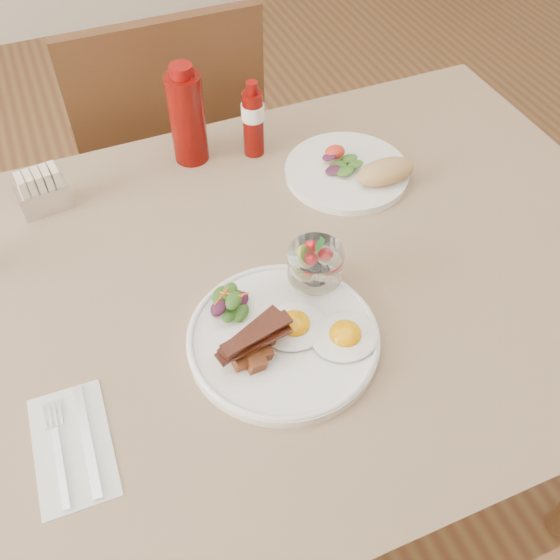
{
  "coord_description": "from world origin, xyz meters",
  "views": [
    {
      "loc": [
        -0.23,
        -0.61,
        1.5
      ],
      "look_at": [
        0.0,
        -0.06,
        0.82
      ],
      "focal_mm": 40.0,
      "sensor_mm": 36.0,
      "label": 1
    }
  ],
  "objects_px": {
    "chair_far": "(169,157)",
    "hot_sauce_bottle": "(253,120)",
    "table": "(266,315)",
    "main_plate": "(283,339)",
    "fruit_cup": "(315,264)",
    "second_plate": "(356,171)",
    "ketchup_bottle": "(187,117)",
    "sugar_caddy": "(43,193)"
  },
  "relations": [
    {
      "from": "chair_far",
      "to": "hot_sauce_bottle",
      "type": "bearing_deg",
      "value": -73.37
    },
    {
      "from": "table",
      "to": "hot_sauce_bottle",
      "type": "bearing_deg",
      "value": 71.88
    },
    {
      "from": "table",
      "to": "hot_sauce_bottle",
      "type": "height_order",
      "value": "hot_sauce_bottle"
    },
    {
      "from": "table",
      "to": "main_plate",
      "type": "bearing_deg",
      "value": -98.8
    },
    {
      "from": "chair_far",
      "to": "main_plate",
      "type": "relative_size",
      "value": 3.32
    },
    {
      "from": "fruit_cup",
      "to": "hot_sauce_bottle",
      "type": "distance_m",
      "value": 0.37
    },
    {
      "from": "second_plate",
      "to": "ketchup_bottle",
      "type": "bearing_deg",
      "value": 146.55
    },
    {
      "from": "chair_far",
      "to": "hot_sauce_bottle",
      "type": "xyz_separation_m",
      "value": [
        0.1,
        -0.35,
        0.3
      ]
    },
    {
      "from": "ketchup_bottle",
      "to": "chair_far",
      "type": "bearing_deg",
      "value": 87.82
    },
    {
      "from": "second_plate",
      "to": "sugar_caddy",
      "type": "height_order",
      "value": "sugar_caddy"
    },
    {
      "from": "fruit_cup",
      "to": "table",
      "type": "bearing_deg",
      "value": 142.24
    },
    {
      "from": "ketchup_bottle",
      "to": "sugar_caddy",
      "type": "height_order",
      "value": "ketchup_bottle"
    },
    {
      "from": "fruit_cup",
      "to": "ketchup_bottle",
      "type": "height_order",
      "value": "ketchup_bottle"
    },
    {
      "from": "table",
      "to": "hot_sauce_bottle",
      "type": "distance_m",
      "value": 0.37
    },
    {
      "from": "fruit_cup",
      "to": "hot_sauce_bottle",
      "type": "height_order",
      "value": "hot_sauce_bottle"
    },
    {
      "from": "main_plate",
      "to": "fruit_cup",
      "type": "relative_size",
      "value": 3.28
    },
    {
      "from": "table",
      "to": "main_plate",
      "type": "distance_m",
      "value": 0.16
    },
    {
      "from": "chair_far",
      "to": "sugar_caddy",
      "type": "relative_size",
      "value": 10.17
    },
    {
      "from": "hot_sauce_bottle",
      "to": "fruit_cup",
      "type": "bearing_deg",
      "value": -96.29
    },
    {
      "from": "table",
      "to": "sugar_caddy",
      "type": "distance_m",
      "value": 0.44
    },
    {
      "from": "main_plate",
      "to": "hot_sauce_bottle",
      "type": "height_order",
      "value": "hot_sauce_bottle"
    },
    {
      "from": "table",
      "to": "sugar_caddy",
      "type": "bearing_deg",
      "value": 133.34
    },
    {
      "from": "fruit_cup",
      "to": "sugar_caddy",
      "type": "distance_m",
      "value": 0.5
    },
    {
      "from": "hot_sauce_bottle",
      "to": "sugar_caddy",
      "type": "distance_m",
      "value": 0.4
    },
    {
      "from": "chair_far",
      "to": "second_plate",
      "type": "relative_size",
      "value": 4.04
    },
    {
      "from": "sugar_caddy",
      "to": "second_plate",
      "type": "bearing_deg",
      "value": -21.16
    },
    {
      "from": "chair_far",
      "to": "sugar_caddy",
      "type": "distance_m",
      "value": 0.53
    },
    {
      "from": "chair_far",
      "to": "ketchup_bottle",
      "type": "distance_m",
      "value": 0.45
    },
    {
      "from": "main_plate",
      "to": "hot_sauce_bottle",
      "type": "xyz_separation_m",
      "value": [
        0.12,
        0.44,
        0.07
      ]
    },
    {
      "from": "table",
      "to": "sugar_caddy",
      "type": "height_order",
      "value": "sugar_caddy"
    },
    {
      "from": "chair_far",
      "to": "fruit_cup",
      "type": "relative_size",
      "value": 10.91
    },
    {
      "from": "fruit_cup",
      "to": "second_plate",
      "type": "bearing_deg",
      "value": 50.08
    },
    {
      "from": "second_plate",
      "to": "sugar_caddy",
      "type": "relative_size",
      "value": 2.52
    },
    {
      "from": "main_plate",
      "to": "second_plate",
      "type": "relative_size",
      "value": 1.22
    },
    {
      "from": "table",
      "to": "ketchup_bottle",
      "type": "bearing_deg",
      "value": 91.98
    },
    {
      "from": "ketchup_bottle",
      "to": "sugar_caddy",
      "type": "bearing_deg",
      "value": -171.86
    },
    {
      "from": "fruit_cup",
      "to": "hot_sauce_bottle",
      "type": "xyz_separation_m",
      "value": [
        0.04,
        0.37,
        0.01
      ]
    },
    {
      "from": "ketchup_bottle",
      "to": "hot_sauce_bottle",
      "type": "bearing_deg",
      "value": -14.9
    },
    {
      "from": "table",
      "to": "sugar_caddy",
      "type": "xyz_separation_m",
      "value": [
        -0.29,
        0.31,
        0.12
      ]
    },
    {
      "from": "chair_far",
      "to": "ketchup_bottle",
      "type": "height_order",
      "value": "ketchup_bottle"
    },
    {
      "from": "ketchup_bottle",
      "to": "table",
      "type": "bearing_deg",
      "value": -88.02
    },
    {
      "from": "table",
      "to": "fruit_cup",
      "type": "distance_m",
      "value": 0.17
    }
  ]
}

